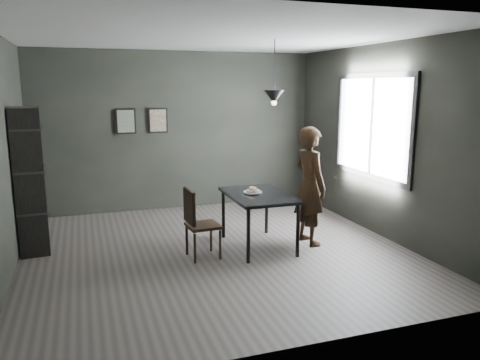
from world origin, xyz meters
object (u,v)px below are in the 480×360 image
object	(u,v)px
pendant_lamp	(274,97)
wood_chair	(197,219)
cafe_table	(259,200)
woman	(310,186)
white_plate	(253,193)
shelf_unit	(30,181)

from	to	relation	value
pendant_lamp	wood_chair	bearing A→B (deg)	-167.48
cafe_table	woman	world-z (taller)	woman
cafe_table	white_plate	xyz separation A→B (m)	(-0.06, 0.07, 0.08)
woman	wood_chair	world-z (taller)	woman
white_plate	wood_chair	xyz separation A→B (m)	(-0.84, -0.23, -0.24)
white_plate	woman	distance (m)	0.81
wood_chair	cafe_table	bearing A→B (deg)	4.95
white_plate	shelf_unit	xyz separation A→B (m)	(-2.86, 0.76, 0.21)
cafe_table	white_plate	size ratio (longest dim) A/B	5.22
shelf_unit	cafe_table	bearing A→B (deg)	-20.31
cafe_table	wood_chair	distance (m)	0.93
white_plate	woman	bearing A→B (deg)	-10.84
shelf_unit	pendant_lamp	xyz separation A→B (m)	(3.17, -0.73, 1.09)
white_plate	pendant_lamp	size ratio (longest dim) A/B	0.27
cafe_table	pendant_lamp	size ratio (longest dim) A/B	1.39
cafe_table	shelf_unit	bearing A→B (deg)	164.07
shelf_unit	pendant_lamp	world-z (taller)	pendant_lamp
wood_chair	shelf_unit	xyz separation A→B (m)	(-2.02, 0.99, 0.44)
white_plate	woman	size ratio (longest dim) A/B	0.14
wood_chair	shelf_unit	size ratio (longest dim) A/B	0.47
white_plate	shelf_unit	bearing A→B (deg)	165.12
cafe_table	pendant_lamp	world-z (taller)	pendant_lamp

